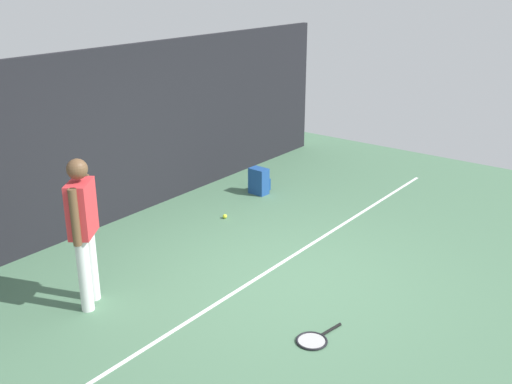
{
  "coord_description": "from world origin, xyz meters",
  "views": [
    {
      "loc": [
        -5.44,
        -3.77,
        3.53
      ],
      "look_at": [
        0.0,
        0.4,
        1.0
      ],
      "focal_mm": 42.53,
      "sensor_mm": 36.0,
      "label": 1
    }
  ],
  "objects": [
    {
      "name": "tennis_racket",
      "position": [
        -0.94,
        -1.06,
        0.01
      ],
      "size": [
        0.63,
        0.37,
        0.03
      ],
      "rotation": [
        0.0,
        0.0,
        2.98
      ],
      "color": "black",
      "rests_on": "ground"
    },
    {
      "name": "tennis_player",
      "position": [
        -1.85,
        1.31,
        0.97
      ],
      "size": [
        0.45,
        0.41,
        1.7
      ],
      "rotation": [
        0.0,
        0.0,
        -2.52
      ],
      "color": "white",
      "rests_on": "ground"
    },
    {
      "name": "tennis_ball_near_player",
      "position": [
        0.95,
        1.72,
        0.03
      ],
      "size": [
        0.07,
        0.07,
        0.07
      ],
      "primitive_type": "sphere",
      "color": "#CCE033",
      "rests_on": "ground"
    },
    {
      "name": "court_line",
      "position": [
        0.0,
        0.2,
        0.0
      ],
      "size": [
        9.0,
        0.05,
        0.0
      ],
      "primitive_type": "cube",
      "color": "white",
      "rests_on": "ground"
    },
    {
      "name": "back_fence",
      "position": [
        0.0,
        3.0,
        1.26
      ],
      "size": [
        10.0,
        0.1,
        2.53
      ],
      "primitive_type": "cube",
      "color": "black",
      "rests_on": "ground"
    },
    {
      "name": "backpack",
      "position": [
        2.13,
        1.97,
        0.21
      ],
      "size": [
        0.29,
        0.31,
        0.44
      ],
      "rotation": [
        0.0,
        0.0,
        1.52
      ],
      "color": "#1E478C",
      "rests_on": "ground"
    },
    {
      "name": "ground_plane",
      "position": [
        0.0,
        0.0,
        0.0
      ],
      "size": [
        12.0,
        12.0,
        0.0
      ],
      "primitive_type": "plane",
      "color": "#4C7556"
    }
  ]
}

